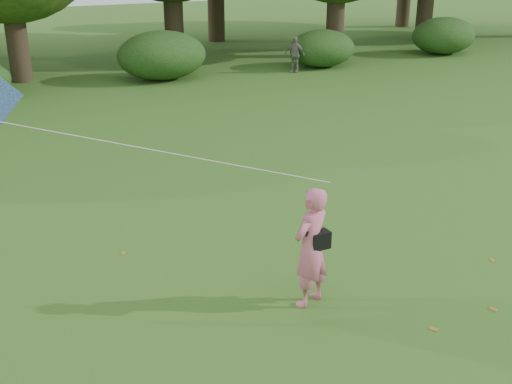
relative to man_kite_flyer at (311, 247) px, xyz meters
name	(u,v)px	position (x,y,z in m)	size (l,w,h in m)	color
ground	(374,327)	(0.48, -0.98, -0.92)	(100.00, 100.00, 0.00)	#265114
man_kite_flyer	(311,247)	(0.00, 0.00, 0.00)	(0.67, 0.44, 1.85)	#D76583
bystander_right	(295,54)	(8.83, 15.89, -0.19)	(0.86, 0.36, 1.46)	gray
crossbody_bag	(319,239)	(0.12, -0.03, 0.12)	(0.43, 0.20, 0.72)	black
shrub_band	(66,67)	(-0.24, 16.62, -0.07)	(39.15, 3.22, 1.88)	#264919
fallen_leaves	(347,296)	(0.63, -0.10, -0.92)	(11.19, 10.82, 0.01)	olive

